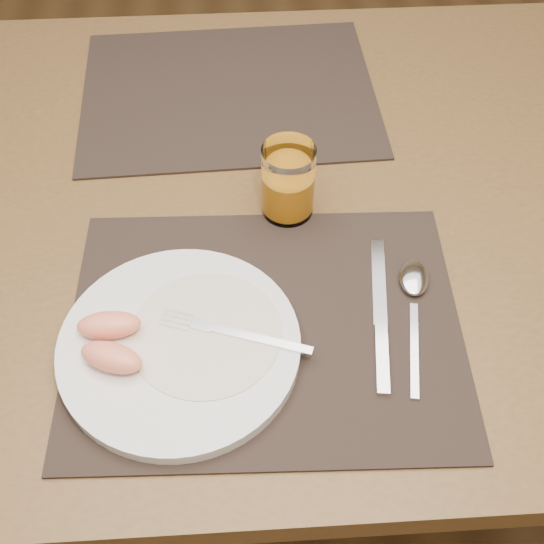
{
  "coord_description": "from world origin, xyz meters",
  "views": [
    {
      "loc": [
        -0.01,
        -0.66,
        1.41
      ],
      "look_at": [
        0.02,
        -0.15,
        0.77
      ],
      "focal_mm": 45.0,
      "sensor_mm": 36.0,
      "label": 1
    }
  ],
  "objects_px": {
    "spoon": "(414,287)",
    "placemat_near": "(265,326)",
    "plate": "(179,346)",
    "juice_glass": "(288,184)",
    "knife": "(381,325)",
    "table": "(250,234)",
    "placemat_far": "(229,92)",
    "fork": "(223,330)"
  },
  "relations": [
    {
      "from": "table",
      "to": "fork",
      "type": "bearing_deg",
      "value": -98.84
    },
    {
      "from": "spoon",
      "to": "juice_glass",
      "type": "height_order",
      "value": "juice_glass"
    },
    {
      "from": "knife",
      "to": "juice_glass",
      "type": "bearing_deg",
      "value": 115.94
    },
    {
      "from": "knife",
      "to": "juice_glass",
      "type": "distance_m",
      "value": 0.22
    },
    {
      "from": "juice_glass",
      "to": "knife",
      "type": "bearing_deg",
      "value": -64.06
    },
    {
      "from": "placemat_near",
      "to": "table",
      "type": "bearing_deg",
      "value": 93.05
    },
    {
      "from": "placemat_far",
      "to": "knife",
      "type": "height_order",
      "value": "knife"
    },
    {
      "from": "table",
      "to": "placemat_far",
      "type": "distance_m",
      "value": 0.24
    },
    {
      "from": "table",
      "to": "placemat_far",
      "type": "xyz_separation_m",
      "value": [
        -0.02,
        0.22,
        0.09
      ]
    },
    {
      "from": "placemat_far",
      "to": "fork",
      "type": "height_order",
      "value": "fork"
    },
    {
      "from": "table",
      "to": "spoon",
      "type": "bearing_deg",
      "value": -43.25
    },
    {
      "from": "placemat_far",
      "to": "plate",
      "type": "height_order",
      "value": "plate"
    },
    {
      "from": "placemat_near",
      "to": "placemat_far",
      "type": "xyz_separation_m",
      "value": [
        -0.03,
        0.44,
        0.0
      ]
    },
    {
      "from": "plate",
      "to": "juice_glass",
      "type": "distance_m",
      "value": 0.25
    },
    {
      "from": "plate",
      "to": "juice_glass",
      "type": "xyz_separation_m",
      "value": [
        0.14,
        0.21,
        0.04
      ]
    },
    {
      "from": "placemat_far",
      "to": "juice_glass",
      "type": "bearing_deg",
      "value": -74.28
    },
    {
      "from": "plate",
      "to": "placemat_far",
      "type": "bearing_deg",
      "value": 82.24
    },
    {
      "from": "placemat_near",
      "to": "spoon",
      "type": "distance_m",
      "value": 0.18
    },
    {
      "from": "placemat_far",
      "to": "fork",
      "type": "bearing_deg",
      "value": -91.9
    },
    {
      "from": "placemat_near",
      "to": "plate",
      "type": "bearing_deg",
      "value": -164.18
    },
    {
      "from": "placemat_far",
      "to": "spoon",
      "type": "height_order",
      "value": "spoon"
    },
    {
      "from": "placemat_far",
      "to": "knife",
      "type": "relative_size",
      "value": 2.04
    },
    {
      "from": "knife",
      "to": "juice_glass",
      "type": "xyz_separation_m",
      "value": [
        -0.09,
        0.19,
        0.04
      ]
    },
    {
      "from": "placemat_near",
      "to": "juice_glass",
      "type": "xyz_separation_m",
      "value": [
        0.04,
        0.18,
        0.05
      ]
    },
    {
      "from": "placemat_near",
      "to": "knife",
      "type": "height_order",
      "value": "knife"
    },
    {
      "from": "plate",
      "to": "spoon",
      "type": "xyz_separation_m",
      "value": [
        0.28,
        0.07,
        -0.0
      ]
    },
    {
      "from": "plate",
      "to": "spoon",
      "type": "height_order",
      "value": "plate"
    },
    {
      "from": "knife",
      "to": "spoon",
      "type": "bearing_deg",
      "value": 45.81
    },
    {
      "from": "plate",
      "to": "spoon",
      "type": "relative_size",
      "value": 1.41
    },
    {
      "from": "placemat_near",
      "to": "juice_glass",
      "type": "distance_m",
      "value": 0.19
    },
    {
      "from": "knife",
      "to": "juice_glass",
      "type": "relative_size",
      "value": 2.14
    },
    {
      "from": "table",
      "to": "fork",
      "type": "relative_size",
      "value": 8.21
    },
    {
      "from": "table",
      "to": "plate",
      "type": "bearing_deg",
      "value": -109.02
    },
    {
      "from": "plate",
      "to": "fork",
      "type": "height_order",
      "value": "fork"
    },
    {
      "from": "plate",
      "to": "juice_glass",
      "type": "height_order",
      "value": "juice_glass"
    },
    {
      "from": "plate",
      "to": "fork",
      "type": "distance_m",
      "value": 0.05
    },
    {
      "from": "fork",
      "to": "spoon",
      "type": "distance_m",
      "value": 0.24
    },
    {
      "from": "spoon",
      "to": "juice_glass",
      "type": "distance_m",
      "value": 0.2
    },
    {
      "from": "spoon",
      "to": "placemat_near",
      "type": "bearing_deg",
      "value": -167.52
    },
    {
      "from": "fork",
      "to": "juice_glass",
      "type": "xyz_separation_m",
      "value": [
        0.09,
        0.2,
        0.03
      ]
    },
    {
      "from": "knife",
      "to": "table",
      "type": "bearing_deg",
      "value": 122.19
    },
    {
      "from": "placemat_far",
      "to": "table",
      "type": "bearing_deg",
      "value": -84.4
    }
  ]
}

